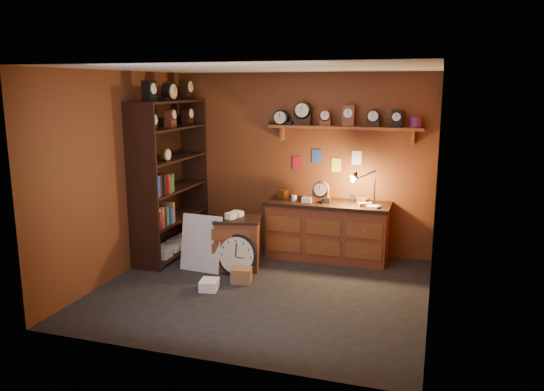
{
  "coord_description": "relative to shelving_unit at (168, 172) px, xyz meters",
  "views": [
    {
      "loc": [
        2.01,
        -5.92,
        2.51
      ],
      "look_at": [
        0.02,
        0.35,
        1.14
      ],
      "focal_mm": 35.0,
      "sensor_mm": 36.0,
      "label": 1
    }
  ],
  "objects": [
    {
      "name": "room_shell",
      "position": [
        1.84,
        -0.87,
        0.47
      ],
      "size": [
        4.02,
        3.62,
        2.71
      ],
      "color": "brown",
      "rests_on": "ground"
    },
    {
      "name": "shelving_unit",
      "position": [
        0.0,
        0.0,
        0.0
      ],
      "size": [
        0.47,
        1.6,
        2.58
      ],
      "color": "black",
      "rests_on": "ground"
    },
    {
      "name": "floor_box_a",
      "position": [
        1.2,
        -0.44,
        -1.18
      ],
      "size": [
        0.28,
        0.24,
        0.16
      ],
      "primitive_type": "cube",
      "rotation": [
        0.0,
        0.0,
        -0.11
      ],
      "color": "#8B5D3D",
      "rests_on": "ground"
    },
    {
      "name": "low_cabinet",
      "position": [
        1.2,
        -0.29,
        -0.86
      ],
      "size": [
        0.74,
        0.66,
        0.8
      ],
      "rotation": [
        0.0,
        0.0,
        0.25
      ],
      "color": "brown",
      "rests_on": "ground"
    },
    {
      "name": "mini_fridge",
      "position": [
        0.84,
        0.41,
        -1.02
      ],
      "size": [
        0.52,
        0.54,
        0.47
      ],
      "rotation": [
        0.0,
        0.0,
        -0.19
      ],
      "color": "silver",
      "rests_on": "ground"
    },
    {
      "name": "white_panel",
      "position": [
        0.76,
        -0.54,
        -1.25
      ],
      "size": [
        0.61,
        0.21,
        0.79
      ],
      "primitive_type": "cube",
      "rotation": [
        -0.17,
        0.0,
        -0.08
      ],
      "color": "silver",
      "rests_on": "ground"
    },
    {
      "name": "floor_box_c",
      "position": [
        1.45,
        -0.81,
        -1.16
      ],
      "size": [
        0.29,
        0.25,
        0.19
      ],
      "primitive_type": "cube",
      "rotation": [
        0.0,
        0.0,
        0.18
      ],
      "color": "#8B5D3D",
      "rests_on": "ground"
    },
    {
      "name": "floor",
      "position": [
        1.79,
        -0.98,
        -1.25
      ],
      "size": [
        4.0,
        4.0,
        0.0
      ],
      "primitive_type": "plane",
      "color": "black",
      "rests_on": "ground"
    },
    {
      "name": "workbench",
      "position": [
        2.31,
        0.49,
        -0.78
      ],
      "size": [
        1.79,
        0.66,
        1.36
      ],
      "color": "brown",
      "rests_on": "ground"
    },
    {
      "name": "big_round_clock",
      "position": [
        1.29,
        -0.56,
        -0.98
      ],
      "size": [
        0.56,
        0.18,
        0.56
      ],
      "color": "black",
      "rests_on": "ground"
    },
    {
      "name": "floor_box_b",
      "position": [
        1.16,
        -1.17,
        -1.19
      ],
      "size": [
        0.26,
        0.29,
        0.13
      ],
      "primitive_type": "cube",
      "rotation": [
        0.0,
        0.0,
        0.18
      ],
      "color": "white",
      "rests_on": "ground"
    }
  ]
}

